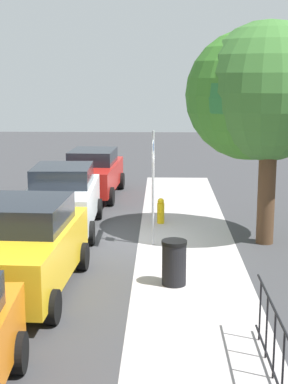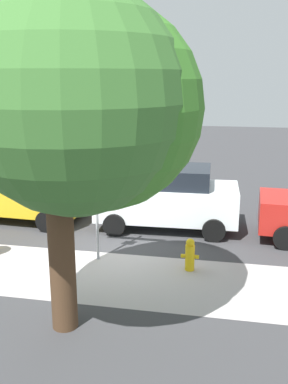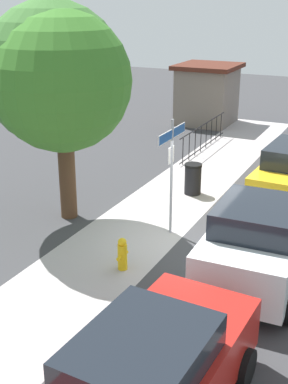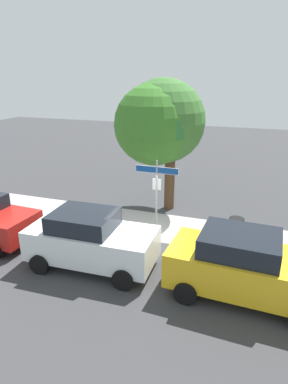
{
  "view_description": "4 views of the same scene",
  "coord_description": "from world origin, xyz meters",
  "px_view_note": "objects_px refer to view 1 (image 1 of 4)",
  "views": [
    {
      "loc": [
        14.93,
        0.63,
        4.46
      ],
      "look_at": [
        -1.07,
        0.13,
        1.19
      ],
      "focal_mm": 54.26,
      "sensor_mm": 36.0,
      "label": 1
    },
    {
      "loc": [
        -2.88,
        9.95,
        4.4
      ],
      "look_at": [
        -0.9,
        -0.2,
        1.62
      ],
      "focal_mm": 40.47,
      "sensor_mm": 36.0,
      "label": 2
    },
    {
      "loc": [
        -11.26,
        -4.41,
        5.85
      ],
      "look_at": [
        -1.11,
        0.56,
        1.54
      ],
      "focal_mm": 48.21,
      "sensor_mm": 36.0,
      "label": 3
    },
    {
      "loc": [
        3.51,
        -10.72,
        5.96
      ],
      "look_at": [
        -0.44,
        0.68,
        1.67
      ],
      "focal_mm": 31.23,
      "sensor_mm": 36.0,
      "label": 4
    }
  ],
  "objects_px": {
    "shade_tree": "(259,95)",
    "street_sign": "(153,166)",
    "car_white": "(62,199)",
    "car_yellow": "(22,247)",
    "car_red": "(92,173)",
    "trash_bin": "(174,262)",
    "fire_hydrant": "(161,211)"
  },
  "relations": [
    {
      "from": "car_white",
      "to": "trash_bin",
      "type": "height_order",
      "value": "car_white"
    },
    {
      "from": "shade_tree",
      "to": "car_yellow",
      "type": "xyz_separation_m",
      "value": [
        4.11,
        -5.41,
        -2.96
      ]
    },
    {
      "from": "car_yellow",
      "to": "car_white",
      "type": "bearing_deg",
      "value": -177.14
    },
    {
      "from": "shade_tree",
      "to": "car_red",
      "type": "xyz_separation_m",
      "value": [
        -5.49,
        -5.11,
        -3.05
      ]
    },
    {
      "from": "car_white",
      "to": "street_sign",
      "type": "bearing_deg",
      "value": 60.45
    },
    {
      "from": "trash_bin",
      "to": "street_sign",
      "type": "bearing_deg",
      "value": -170.31
    },
    {
      "from": "car_white",
      "to": "trash_bin",
      "type": "xyz_separation_m",
      "value": [
        4.31,
        3.13,
        -0.44
      ]
    },
    {
      "from": "street_sign",
      "to": "shade_tree",
      "type": "distance_m",
      "value": 3.37
    },
    {
      "from": "car_yellow",
      "to": "trash_bin",
      "type": "bearing_deg",
      "value": 101.74
    },
    {
      "from": "shade_tree",
      "to": "street_sign",
      "type": "bearing_deg",
      "value": -75.72
    },
    {
      "from": "shade_tree",
      "to": "car_white",
      "type": "height_order",
      "value": "shade_tree"
    },
    {
      "from": "car_red",
      "to": "fire_hydrant",
      "type": "xyz_separation_m",
      "value": [
        3.9,
        2.54,
        -0.48
      ]
    },
    {
      "from": "street_sign",
      "to": "shade_tree",
      "type": "xyz_separation_m",
      "value": [
        -0.71,
        2.77,
        1.79
      ]
    },
    {
      "from": "car_red",
      "to": "car_yellow",
      "type": "bearing_deg",
      "value": 1.28
    },
    {
      "from": "shade_tree",
      "to": "car_yellow",
      "type": "bearing_deg",
      "value": -52.75
    },
    {
      "from": "car_white",
      "to": "car_yellow",
      "type": "xyz_separation_m",
      "value": [
        4.8,
        -0.0,
        0.02
      ]
    },
    {
      "from": "car_yellow",
      "to": "trash_bin",
      "type": "height_order",
      "value": "car_yellow"
    },
    {
      "from": "car_yellow",
      "to": "trash_bin",
      "type": "distance_m",
      "value": 3.21
    },
    {
      "from": "car_red",
      "to": "fire_hydrant",
      "type": "distance_m",
      "value": 4.68
    },
    {
      "from": "car_white",
      "to": "trash_bin",
      "type": "bearing_deg",
      "value": 34.28
    },
    {
      "from": "car_red",
      "to": "car_yellow",
      "type": "xyz_separation_m",
      "value": [
        9.6,
        -0.29,
        0.08
      ]
    },
    {
      "from": "trash_bin",
      "to": "shade_tree",
      "type": "bearing_deg",
      "value": 147.92
    },
    {
      "from": "car_red",
      "to": "car_yellow",
      "type": "relative_size",
      "value": 0.99
    },
    {
      "from": "car_white",
      "to": "car_yellow",
      "type": "bearing_deg",
      "value": -1.78
    },
    {
      "from": "car_red",
      "to": "trash_bin",
      "type": "xyz_separation_m",
      "value": [
        9.11,
        2.84,
        -0.38
      ]
    },
    {
      "from": "street_sign",
      "to": "shade_tree",
      "type": "bearing_deg",
      "value": 104.28
    },
    {
      "from": "street_sign",
      "to": "fire_hydrant",
      "type": "xyz_separation_m",
      "value": [
        -2.29,
        0.2,
        -1.74
      ]
    },
    {
      "from": "shade_tree",
      "to": "car_red",
      "type": "distance_m",
      "value": 8.1
    },
    {
      "from": "car_red",
      "to": "fire_hydrant",
      "type": "bearing_deg",
      "value": 36.1
    },
    {
      "from": "car_white",
      "to": "shade_tree",
      "type": "bearing_deg",
      "value": 81.04
    },
    {
      "from": "shade_tree",
      "to": "car_white",
      "type": "relative_size",
      "value": 1.4
    },
    {
      "from": "street_sign",
      "to": "fire_hydrant",
      "type": "height_order",
      "value": "street_sign"
    }
  ]
}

